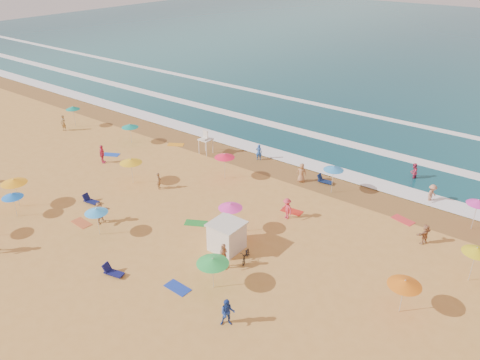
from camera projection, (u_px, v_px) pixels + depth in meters
The scene contains 12 objects.
ground at pixel (178, 220), 36.49m from camera, with size 220.00×220.00×0.00m, color gold.
ocean at pixel (465, 47), 95.93m from camera, with size 220.00×140.00×0.18m, color #0C4756.
wet_sand at pixel (268, 165), 45.33m from camera, with size 220.00×220.00×0.00m, color olive.
surf_foam at pixel (314, 137), 51.53m from camera, with size 200.00×18.70×0.05m.
cabana at pixel (227, 237), 32.60m from camera, with size 2.00×2.00×2.00m, color white.
cabana_roof at pixel (227, 224), 32.11m from camera, with size 2.20×2.20×0.12m, color silver.
bicycle at pixel (246, 255), 31.62m from camera, with size 0.57×1.64×0.86m, color black.
lifeguard_stand at pixel (206, 144), 47.40m from camera, with size 1.20×1.20×2.10m, color white, non-canonical shape.
beach_umbrellas at pixel (208, 204), 34.36m from camera, with size 50.30×24.82×0.82m.
loungers at pixel (244, 260), 31.56m from camera, with size 51.98×20.71×0.34m.
towels at pixel (144, 212), 37.46m from camera, with size 50.89×24.98×0.03m.
beachgoers at pixel (221, 199), 37.65m from camera, with size 40.98×30.10×2.14m.
Camera 1 is at (22.70, -21.77, 19.37)m, focal length 35.00 mm.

